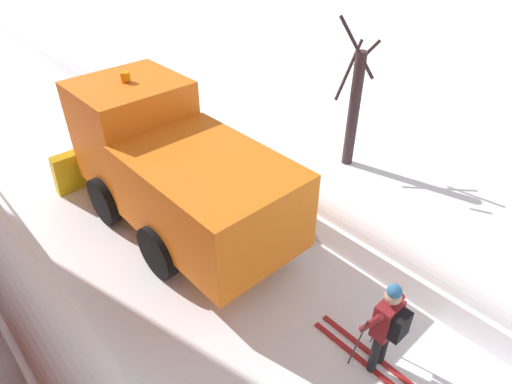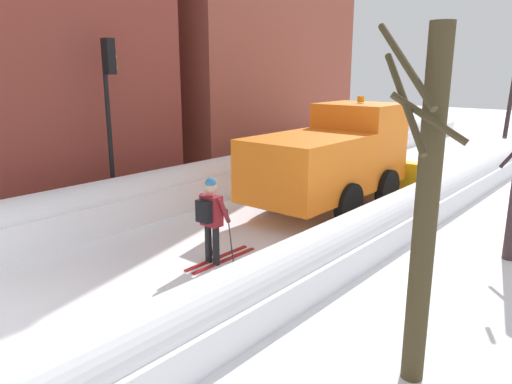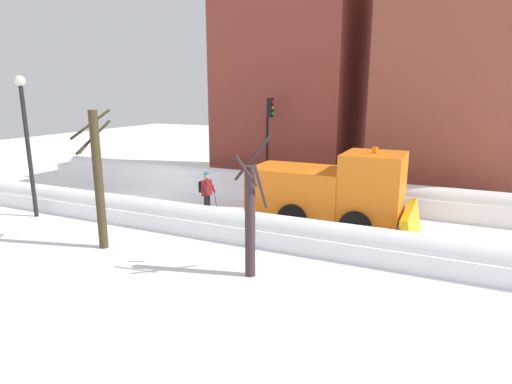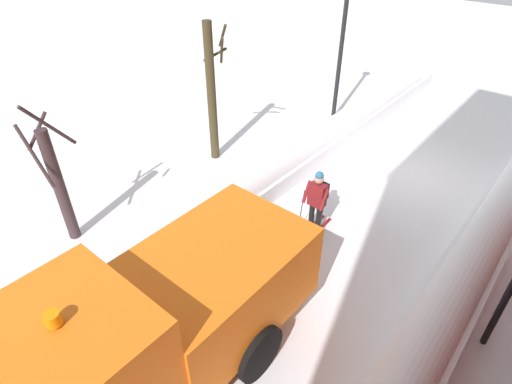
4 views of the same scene
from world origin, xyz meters
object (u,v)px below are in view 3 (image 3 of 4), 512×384
skier (207,191)px  street_lamp (26,130)px  traffic_light_pole (269,128)px  bare_tree_near (98,178)px  plow_truck (333,190)px  bare_tree_mid (250,217)px

skier → street_lamp: 7.34m
traffic_light_pole → bare_tree_near: size_ratio=1.05×
plow_truck → skier: (0.28, -5.16, -0.48)m
traffic_light_pole → bare_tree_mid: 9.80m
street_lamp → bare_tree_near: 5.43m
plow_truck → skier: bearing=-86.9°
skier → bare_tree_mid: size_ratio=0.47×
street_lamp → bare_tree_mid: 10.61m
skier → traffic_light_pole: bearing=169.4°
street_lamp → bare_tree_near: size_ratio=1.25×
street_lamp → traffic_light_pole: bearing=137.5°
plow_truck → street_lamp: bearing=-73.1°
bare_tree_mid → bare_tree_near: bearing=-89.3°
skier → plow_truck: bearing=93.1°
bare_tree_near → bare_tree_mid: bare_tree_near is taller
plow_truck → bare_tree_near: 7.99m
skier → bare_tree_near: bare_tree_near is taller
bare_tree_near → traffic_light_pole: bearing=168.2°
plow_truck → street_lamp: size_ratio=1.08×
skier → bare_tree_near: (4.67, -1.07, 1.29)m
plow_truck → bare_tree_mid: bearing=-11.0°
skier → bare_tree_near: 4.96m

